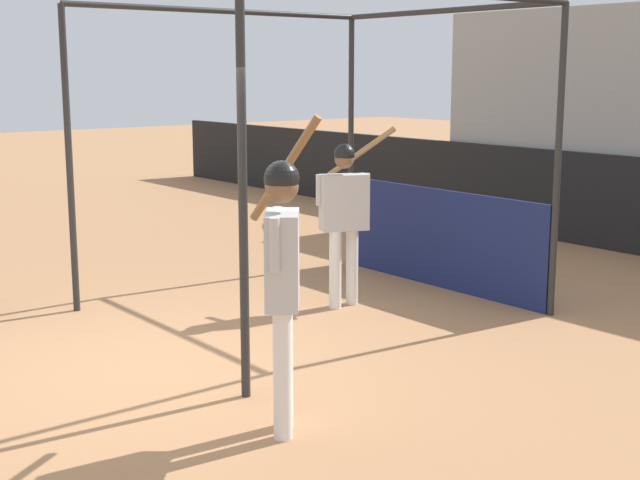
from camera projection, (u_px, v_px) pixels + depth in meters
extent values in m
plane|color=#A8754C|center=(151.00, 370.00, 7.47)|extent=(60.00, 60.00, 0.00)
cube|color=maroon|center=(502.00, 140.00, 14.39)|extent=(0.45, 0.40, 0.10)
cube|color=maroon|center=(510.00, 125.00, 14.46)|extent=(0.45, 0.06, 0.40)
cube|color=maroon|center=(529.00, 142.00, 13.97)|extent=(0.45, 0.40, 0.10)
cube|color=maroon|center=(537.00, 127.00, 14.04)|extent=(0.45, 0.06, 0.40)
cube|color=maroon|center=(558.00, 144.00, 13.55)|extent=(0.45, 0.40, 0.10)
cube|color=maroon|center=(566.00, 128.00, 13.61)|extent=(0.45, 0.06, 0.40)
cube|color=maroon|center=(589.00, 146.00, 13.12)|extent=(0.45, 0.40, 0.10)
cube|color=maroon|center=(597.00, 130.00, 13.19)|extent=(0.45, 0.06, 0.40)
cube|color=maroon|center=(622.00, 149.00, 12.70)|extent=(0.45, 0.40, 0.10)
cube|color=maroon|center=(630.00, 132.00, 12.77)|extent=(0.45, 0.06, 0.40)
cube|color=maroon|center=(535.00, 113.00, 14.81)|extent=(0.45, 0.40, 0.10)
cube|color=maroon|center=(542.00, 99.00, 14.87)|extent=(0.45, 0.06, 0.40)
cube|color=maroon|center=(562.00, 115.00, 14.38)|extent=(0.45, 0.40, 0.10)
cube|color=maroon|center=(570.00, 100.00, 14.45)|extent=(0.45, 0.06, 0.40)
cube|color=maroon|center=(591.00, 116.00, 13.96)|extent=(0.45, 0.40, 0.10)
cube|color=maroon|center=(599.00, 101.00, 14.03)|extent=(0.45, 0.06, 0.40)
cube|color=maroon|center=(622.00, 117.00, 13.54)|extent=(0.45, 0.40, 0.10)
cube|color=maroon|center=(630.00, 102.00, 13.60)|extent=(0.45, 0.06, 0.40)
cube|color=maroon|center=(566.00, 88.00, 15.22)|extent=(0.45, 0.40, 0.10)
cube|color=maroon|center=(573.00, 75.00, 15.29)|extent=(0.45, 0.06, 0.40)
cube|color=maroon|center=(593.00, 89.00, 14.80)|extent=(0.45, 0.40, 0.10)
cube|color=maroon|center=(600.00, 75.00, 14.86)|extent=(0.45, 0.06, 0.40)
cube|color=maroon|center=(622.00, 89.00, 14.37)|extent=(0.45, 0.40, 0.10)
cube|color=maroon|center=(630.00, 75.00, 14.44)|extent=(0.45, 0.06, 0.40)
cube|color=maroon|center=(595.00, 65.00, 15.63)|extent=(0.45, 0.40, 0.10)
cube|color=maroon|center=(602.00, 52.00, 15.70)|extent=(0.45, 0.06, 0.40)
cube|color=maroon|center=(622.00, 65.00, 15.21)|extent=(0.45, 0.40, 0.10)
cube|color=maroon|center=(629.00, 51.00, 15.28)|extent=(0.45, 0.06, 0.40)
cube|color=maroon|center=(623.00, 42.00, 16.04)|extent=(0.45, 0.40, 0.10)
cube|color=maroon|center=(629.00, 30.00, 16.11)|extent=(0.45, 0.06, 0.40)
cylinder|color=#282828|center=(69.00, 162.00, 9.05)|extent=(0.07, 0.07, 3.13)
cylinder|color=#282828|center=(243.00, 196.00, 6.59)|extent=(0.07, 0.07, 3.13)
cylinder|color=#282828|center=(351.00, 143.00, 11.34)|extent=(0.07, 0.07, 3.13)
cylinder|color=#282828|center=(558.00, 164.00, 8.88)|extent=(0.07, 0.07, 3.13)
cylinder|color=#282828|center=(223.00, 11.00, 9.90)|extent=(0.06, 3.76, 0.06)
cylinder|color=#282828|center=(445.00, 11.00, 9.82)|extent=(3.19, 0.06, 0.06)
cube|color=navy|center=(438.00, 238.00, 10.28)|extent=(3.12, 0.03, 1.14)
cylinder|color=white|center=(335.00, 270.00, 9.36)|extent=(0.17, 0.17, 0.83)
cylinder|color=white|center=(352.00, 266.00, 9.53)|extent=(0.17, 0.17, 0.83)
cube|color=#B7B7B7|center=(344.00, 202.00, 9.31)|extent=(0.40, 0.54, 0.59)
sphere|color=brown|center=(344.00, 159.00, 9.23)|extent=(0.21, 0.21, 0.21)
sphere|color=black|center=(344.00, 154.00, 9.22)|extent=(0.22, 0.22, 0.22)
cylinder|color=#B7B7B7|center=(319.00, 190.00, 9.26)|extent=(0.09, 0.09, 0.32)
cylinder|color=#B7B7B7|center=(367.00, 188.00, 9.39)|extent=(0.09, 0.09, 0.32)
cylinder|color=#AD7F4C|center=(361.00, 152.00, 9.58)|extent=(0.46, 0.66, 0.55)
sphere|color=#AD7F4C|center=(366.00, 179.00, 9.28)|extent=(0.08, 0.08, 0.08)
cylinder|color=white|center=(283.00, 375.00, 6.00)|extent=(0.18, 0.18, 0.91)
cylinder|color=white|center=(284.00, 365.00, 6.20)|extent=(0.18, 0.18, 0.91)
cube|color=#B7B7B7|center=(282.00, 260.00, 5.96)|extent=(0.48, 0.45, 0.64)
sphere|color=brown|center=(282.00, 186.00, 5.86)|extent=(0.23, 0.23, 0.23)
sphere|color=black|center=(282.00, 178.00, 5.86)|extent=(0.24, 0.24, 0.24)
cylinder|color=#B7B7B7|center=(274.00, 245.00, 5.70)|extent=(0.10, 0.10, 0.35)
cylinder|color=#B7B7B7|center=(278.00, 232.00, 6.16)|extent=(0.10, 0.10, 0.35)
cylinder|color=brown|center=(285.00, 169.00, 6.21)|extent=(0.53, 0.31, 0.77)
sphere|color=brown|center=(268.00, 227.00, 6.05)|extent=(0.08, 0.08, 0.08)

